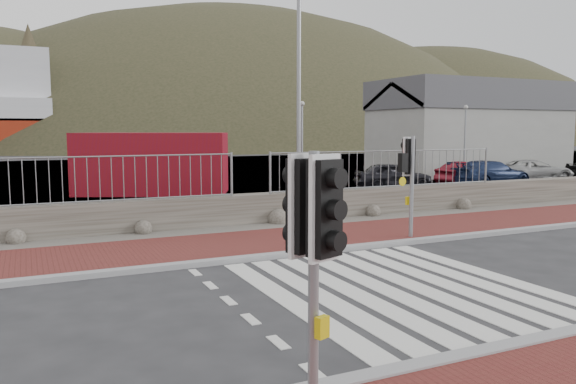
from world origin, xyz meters
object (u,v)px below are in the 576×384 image
traffic_signal_far (411,165)px  traffic_signal_near (314,230)px  streetlight (303,81)px  car_c (490,173)px  shipping_container (152,163)px  car_a (393,176)px  car_b (469,173)px  car_d (534,171)px

traffic_signal_far → traffic_signal_near: bearing=38.5°
streetlight → car_c: (12.71, 4.72, -3.66)m
shipping_container → car_c: bearing=9.8°
streetlight → car_a: size_ratio=2.09×
traffic_signal_far → car_c: size_ratio=0.60×
traffic_signal_near → traffic_signal_far: (6.39, 6.92, 0.03)m
car_b → car_c: car_c is taller
traffic_signal_far → shipping_container: bearing=-82.9°
car_d → traffic_signal_near: bearing=141.4°
streetlight → shipping_container: bearing=126.1°
car_b → car_c: size_ratio=0.82×
traffic_signal_near → shipping_container: (2.62, 20.17, -0.54)m
car_a → car_d: size_ratio=0.87×
traffic_signal_far → car_b: (11.41, 10.21, -1.31)m
car_d → streetlight: bearing=122.6°
traffic_signal_near → car_b: bearing=24.6°
traffic_signal_far → car_c: (11.98, 9.35, -1.27)m
car_a → car_c: 5.13m
car_a → shipping_container: bearing=91.6°
streetlight → shipping_container: (-3.03, 8.62, -2.97)m
traffic_signal_near → shipping_container: 20.34m
streetlight → car_b: (12.15, 5.58, -3.71)m
car_d → car_c: bearing=117.6°
traffic_signal_far → car_a: traffic_signal_far is taller
shipping_container → car_d: shipping_container is taller
streetlight → car_b: 13.87m
shipping_container → car_d: 20.11m
shipping_container → car_c: 16.24m
streetlight → shipping_container: 9.61m
shipping_container → car_c: size_ratio=1.44×
traffic_signal_far → shipping_container: shipping_container is taller
traffic_signal_near → car_a: bearing=33.2°
shipping_container → car_a: (10.74, -2.78, -0.70)m
shipping_container → car_a: size_ratio=1.74×
traffic_signal_near → shipping_container: shipping_container is taller
traffic_signal_near → car_c: bearing=22.2°
traffic_signal_near → car_c: (18.36, 16.27, -1.23)m
traffic_signal_near → car_d: 28.40m
car_a → car_b: car_a is taller
traffic_signal_far → car_a: (6.97, 10.47, -1.28)m
traffic_signal_far → car_d: (16.12, 10.36, -1.32)m
traffic_signal_far → car_b: size_ratio=0.73×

